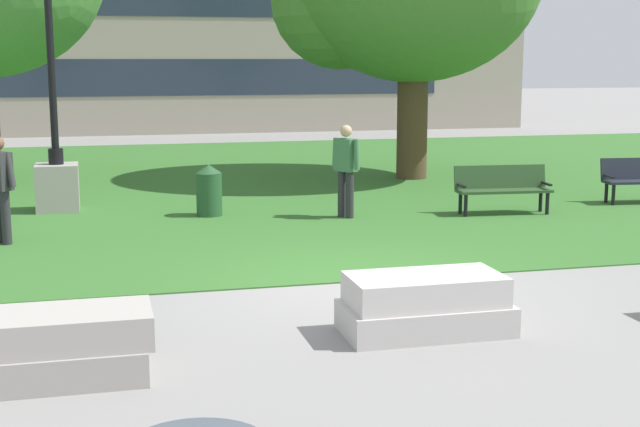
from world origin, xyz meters
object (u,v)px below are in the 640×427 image
(concrete_block_left, at_px, (425,305))
(trash_bin, at_px, (209,190))
(lamp_post_right, at_px, (56,154))
(person_bystander_far_lawn, at_px, (346,166))
(park_bench_near_right, at_px, (502,186))
(person_bystander_near_lawn, at_px, (0,184))
(concrete_block_center, at_px, (53,348))

(concrete_block_left, relative_size, trash_bin, 1.88)
(concrete_block_left, height_order, trash_bin, trash_bin)
(lamp_post_right, xyz_separation_m, person_bystander_far_lawn, (5.19, -2.08, -0.13))
(trash_bin, height_order, person_bystander_far_lawn, person_bystander_far_lawn)
(concrete_block_left, distance_m, park_bench_near_right, 7.79)
(concrete_block_left, distance_m, person_bystander_near_lawn, 7.73)
(concrete_block_center, relative_size, lamp_post_right, 0.34)
(concrete_block_center, xyz_separation_m, concrete_block_left, (3.82, 0.51, 0.00))
(lamp_post_right, xyz_separation_m, person_bystander_near_lawn, (-0.74, -3.05, -0.13))
(park_bench_near_right, relative_size, trash_bin, 1.92)
(concrete_block_center, xyz_separation_m, person_bystander_near_lawn, (-1.04, 6.47, 0.68))
(concrete_block_left, bearing_deg, person_bystander_near_lawn, 129.20)
(concrete_block_center, relative_size, trash_bin, 1.94)
(concrete_block_left, relative_size, park_bench_near_right, 0.98)
(person_bystander_near_lawn, distance_m, person_bystander_far_lawn, 6.01)
(park_bench_near_right, xyz_separation_m, person_bystander_far_lawn, (-3.00, 0.29, 0.44))
(park_bench_near_right, xyz_separation_m, lamp_post_right, (-8.19, 2.38, 0.58))
(lamp_post_right, relative_size, person_bystander_far_lawn, 3.20)
(person_bystander_near_lawn, xyz_separation_m, person_bystander_far_lawn, (5.93, 0.97, -0.00))
(concrete_block_center, distance_m, trash_bin, 8.61)
(concrete_block_left, relative_size, person_bystander_near_lawn, 1.05)
(trash_bin, bearing_deg, park_bench_near_right, -11.48)
(person_bystander_near_lawn, bearing_deg, lamp_post_right, 76.43)
(park_bench_near_right, distance_m, lamp_post_right, 8.55)
(trash_bin, distance_m, person_bystander_far_lawn, 2.60)
(person_bystander_far_lawn, bearing_deg, trash_bin, 161.56)
(concrete_block_center, distance_m, person_bystander_near_lawn, 6.59)
(concrete_block_left, relative_size, person_bystander_far_lawn, 1.05)
(concrete_block_center, distance_m, concrete_block_left, 3.86)
(concrete_block_center, xyz_separation_m, person_bystander_far_lawn, (4.89, 7.44, 0.68))
(concrete_block_center, xyz_separation_m, lamp_post_right, (-0.30, 9.52, 0.81))
(park_bench_near_right, height_order, lamp_post_right, lamp_post_right)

